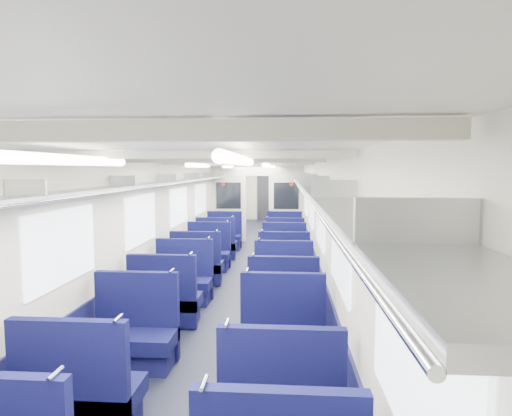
{
  "coord_description": "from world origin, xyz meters",
  "views": [
    {
      "loc": [
        0.85,
        -9.2,
        2.2
      ],
      "look_at": [
        0.03,
        2.48,
        1.11
      ],
      "focal_mm": 29.36,
      "sensor_mm": 36.0,
      "label": 1
    }
  ],
  "objects_px": {
    "seat_14": "(208,255)",
    "seat_18": "(224,237)",
    "seat_10": "(183,283)",
    "seat_16": "(217,246)",
    "seat_15": "(284,256)",
    "seat_6": "(134,337)",
    "seat_13": "(284,268)",
    "bulkhead": "(257,201)",
    "seat_5": "(281,409)",
    "seat_11": "(283,285)",
    "seat_12": "(197,267)",
    "end_door": "(266,197)",
    "seat_9": "(283,305)",
    "seat_4": "(79,398)",
    "seat_17": "(284,246)",
    "seat_8": "(165,302)",
    "seat_19": "(284,238)",
    "seat_7": "(282,339)"
  },
  "relations": [
    {
      "from": "seat_9",
      "to": "seat_12",
      "type": "xyz_separation_m",
      "value": [
        -1.66,
        2.13,
        0.0
      ]
    },
    {
      "from": "seat_9",
      "to": "seat_17",
      "type": "height_order",
      "value": "same"
    },
    {
      "from": "seat_6",
      "to": "seat_7",
      "type": "bearing_deg",
      "value": 2.41
    },
    {
      "from": "seat_16",
      "to": "seat_11",
      "type": "bearing_deg",
      "value": -64.12
    },
    {
      "from": "bulkhead",
      "to": "seat_14",
      "type": "relative_size",
      "value": 2.61
    },
    {
      "from": "seat_8",
      "to": "seat_12",
      "type": "height_order",
      "value": "same"
    },
    {
      "from": "seat_8",
      "to": "seat_10",
      "type": "height_order",
      "value": "same"
    },
    {
      "from": "seat_12",
      "to": "seat_18",
      "type": "bearing_deg",
      "value": 90.0
    },
    {
      "from": "seat_8",
      "to": "seat_10",
      "type": "distance_m",
      "value": 1.03
    },
    {
      "from": "seat_6",
      "to": "seat_11",
      "type": "height_order",
      "value": "same"
    },
    {
      "from": "seat_12",
      "to": "seat_17",
      "type": "xyz_separation_m",
      "value": [
        1.66,
        2.31,
        0.0
      ]
    },
    {
      "from": "end_door",
      "to": "seat_5",
      "type": "height_order",
      "value": "end_door"
    },
    {
      "from": "end_door",
      "to": "seat_6",
      "type": "xyz_separation_m",
      "value": [
        -0.83,
        -13.73,
        -0.67
      ]
    },
    {
      "from": "seat_6",
      "to": "seat_9",
      "type": "relative_size",
      "value": 1.0
    },
    {
      "from": "seat_5",
      "to": "seat_18",
      "type": "height_order",
      "value": "same"
    },
    {
      "from": "seat_6",
      "to": "seat_9",
      "type": "height_order",
      "value": "same"
    },
    {
      "from": "seat_5",
      "to": "seat_15",
      "type": "relative_size",
      "value": 1.0
    },
    {
      "from": "seat_10",
      "to": "seat_14",
      "type": "bearing_deg",
      "value": 90.0
    },
    {
      "from": "seat_18",
      "to": "seat_12",
      "type": "bearing_deg",
      "value": -90.0
    },
    {
      "from": "seat_5",
      "to": "seat_19",
      "type": "xyz_separation_m",
      "value": [
        0.0,
        8.25,
        0.0
      ]
    },
    {
      "from": "seat_9",
      "to": "seat_13",
      "type": "bearing_deg",
      "value": 90.0
    },
    {
      "from": "seat_14",
      "to": "seat_17",
      "type": "bearing_deg",
      "value": 34.69
    },
    {
      "from": "seat_9",
      "to": "seat_12",
      "type": "bearing_deg",
      "value": 127.92
    },
    {
      "from": "bulkhead",
      "to": "seat_8",
      "type": "bearing_deg",
      "value": -96.75
    },
    {
      "from": "seat_13",
      "to": "seat_15",
      "type": "distance_m",
      "value": 1.1
    },
    {
      "from": "seat_6",
      "to": "seat_19",
      "type": "xyz_separation_m",
      "value": [
        1.66,
        6.96,
        0.0
      ]
    },
    {
      "from": "end_door",
      "to": "seat_12",
      "type": "bearing_deg",
      "value": -94.57
    },
    {
      "from": "seat_14",
      "to": "seat_19",
      "type": "relative_size",
      "value": 1.0
    },
    {
      "from": "seat_18",
      "to": "seat_10",
      "type": "bearing_deg",
      "value": -90.0
    },
    {
      "from": "bulkhead",
      "to": "seat_13",
      "type": "distance_m",
      "value": 4.95
    },
    {
      "from": "seat_12",
      "to": "seat_19",
      "type": "bearing_deg",
      "value": 65.31
    },
    {
      "from": "bulkhead",
      "to": "seat_5",
      "type": "relative_size",
      "value": 2.61
    },
    {
      "from": "seat_5",
      "to": "seat_10",
      "type": "xyz_separation_m",
      "value": [
        -1.66,
        3.55,
        0.0
      ]
    },
    {
      "from": "seat_4",
      "to": "seat_18",
      "type": "height_order",
      "value": "same"
    },
    {
      "from": "seat_10",
      "to": "seat_9",
      "type": "bearing_deg",
      "value": -31.97
    },
    {
      "from": "seat_14",
      "to": "seat_18",
      "type": "bearing_deg",
      "value": 90.0
    },
    {
      "from": "seat_10",
      "to": "seat_16",
      "type": "distance_m",
      "value": 3.37
    },
    {
      "from": "end_door",
      "to": "seat_4",
      "type": "height_order",
      "value": "end_door"
    },
    {
      "from": "seat_10",
      "to": "seat_14",
      "type": "xyz_separation_m",
      "value": [
        0.0,
        2.26,
        0.0
      ]
    },
    {
      "from": "seat_16",
      "to": "seat_12",
      "type": "bearing_deg",
      "value": -90.0
    },
    {
      "from": "seat_17",
      "to": "seat_10",
      "type": "bearing_deg",
      "value": -115.96
    },
    {
      "from": "seat_17",
      "to": "seat_8",
      "type": "bearing_deg",
      "value": -110.48
    },
    {
      "from": "seat_8",
      "to": "seat_14",
      "type": "height_order",
      "value": "same"
    },
    {
      "from": "seat_10",
      "to": "seat_13",
      "type": "xyz_separation_m",
      "value": [
        1.66,
        1.17,
        0.0
      ]
    },
    {
      "from": "bulkhead",
      "to": "end_door",
      "type": "bearing_deg",
      "value": 90.0
    },
    {
      "from": "seat_6",
      "to": "seat_10",
      "type": "xyz_separation_m",
      "value": [
        0.0,
        2.26,
        0.0
      ]
    },
    {
      "from": "seat_11",
      "to": "seat_17",
      "type": "bearing_deg",
      "value": 90.0
    },
    {
      "from": "seat_15",
      "to": "seat_6",
      "type": "bearing_deg",
      "value": -110.13
    },
    {
      "from": "seat_7",
      "to": "seat_14",
      "type": "bearing_deg",
      "value": 110.47
    },
    {
      "from": "seat_7",
      "to": "seat_11",
      "type": "relative_size",
      "value": 1.0
    }
  ]
}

